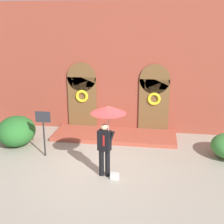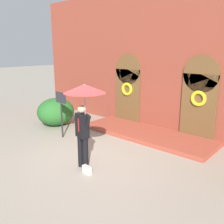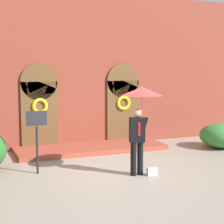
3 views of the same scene
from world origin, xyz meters
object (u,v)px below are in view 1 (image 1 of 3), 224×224
object	(u,v)px
person_with_umbrella	(107,120)
shrub_left	(16,131)
sign_post	(43,126)
handbag	(115,176)

from	to	relation	value
person_with_umbrella	shrub_left	distance (m)	4.63
person_with_umbrella	shrub_left	xyz separation A→B (m)	(-4.00, 1.93, -1.31)
person_with_umbrella	sign_post	xyz separation A→B (m)	(-2.54, 1.15, -0.75)
person_with_umbrella	shrub_left	world-z (taller)	person_with_umbrella
sign_post	shrub_left	distance (m)	1.75
person_with_umbrella	handbag	distance (m)	1.83
shrub_left	person_with_umbrella	bearing A→B (deg)	-25.83
person_with_umbrella	sign_post	distance (m)	2.89
handbag	sign_post	bearing A→B (deg)	160.45
person_with_umbrella	handbag	size ratio (longest dim) A/B	8.44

